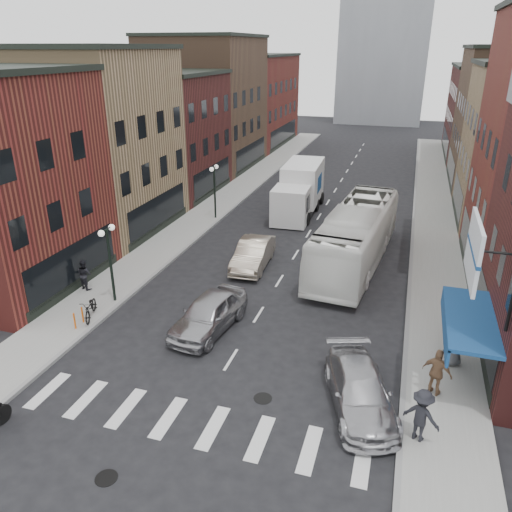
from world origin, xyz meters
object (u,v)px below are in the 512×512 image
(sedan_left_far, at_px, (253,254))
(ped_right_b, at_px, (437,372))
(sedan_left_near, at_px, (209,313))
(ped_left_solo, at_px, (85,274))
(bike_rack, at_px, (79,318))
(parked_bicycle, at_px, (91,308))
(ped_right_a, at_px, (421,415))
(curb_car, at_px, (360,391))
(transit_bus, at_px, (356,236))
(ped_right_c, at_px, (455,345))
(billboard_sign, at_px, (476,253))
(box_truck, at_px, (300,190))
(streetlamp_far, at_px, (214,182))
(streetlamp_near, at_px, (109,250))

(sedan_left_far, xyz_separation_m, ped_right_b, (10.10, -9.46, 0.29))
(sedan_left_near, distance_m, ped_left_solo, 8.00)
(bike_rack, distance_m, sedan_left_near, 6.07)
(parked_bicycle, bearing_deg, ped_right_a, -35.91)
(bike_rack, distance_m, parked_bicycle, 0.84)
(ped_left_solo, relative_size, ped_right_a, 0.87)
(curb_car, distance_m, ped_left_solo, 15.93)
(bike_rack, bearing_deg, sedan_left_far, 58.61)
(transit_bus, height_order, ped_right_c, transit_bus)
(billboard_sign, bearing_deg, box_truck, 116.19)
(box_truck, xyz_separation_m, ped_left_solo, (-7.89, -16.71, -0.88))
(ped_right_b, bearing_deg, parked_bicycle, 18.94)
(ped_right_c, bearing_deg, transit_bus, -91.29)
(parked_bicycle, bearing_deg, transit_bus, 21.55)
(bike_rack, distance_m, curb_car, 13.19)
(streetlamp_far, height_order, box_truck, streetlamp_far)
(streetlamp_near, relative_size, curb_car, 0.81)
(billboard_sign, distance_m, sedan_left_near, 11.91)
(billboard_sign, xyz_separation_m, ped_right_a, (-1.04, -2.09, -5.03))
(ped_right_c, bearing_deg, ped_right_a, 45.59)
(sedan_left_far, height_order, curb_car, sedan_left_far)
(parked_bicycle, relative_size, ped_right_b, 1.03)
(streetlamp_near, bearing_deg, box_truck, 71.91)
(streetlamp_far, height_order, parked_bicycle, streetlamp_far)
(ped_left_solo, distance_m, ped_right_a, 18.27)
(ped_right_a, bearing_deg, sedan_left_far, -28.67)
(ped_right_b, bearing_deg, sedan_left_near, 11.61)
(box_truck, distance_m, ped_right_b, 22.67)
(bike_rack, xyz_separation_m, ped_right_c, (16.42, 1.92, 0.49))
(ped_left_solo, xyz_separation_m, ped_right_c, (18.42, -1.49, 0.06))
(billboard_sign, bearing_deg, sedan_left_far, 136.79)
(billboard_sign, height_order, ped_right_c, billboard_sign)
(billboard_sign, distance_m, ped_right_a, 5.55)
(transit_bus, relative_size, ped_right_b, 6.68)
(sedan_left_near, bearing_deg, ped_right_b, -3.68)
(streetlamp_far, height_order, transit_bus, streetlamp_far)
(billboard_sign, relative_size, transit_bus, 0.29)
(streetlamp_far, bearing_deg, curb_car, -55.07)
(bike_rack, height_order, ped_right_b, ped_right_b)
(bike_rack, xyz_separation_m, ped_left_solo, (-2.00, 3.42, 0.43))
(sedan_left_near, bearing_deg, ped_right_c, 9.01)
(box_truck, bearing_deg, ped_right_b, -67.02)
(sedan_left_far, bearing_deg, parked_bicycle, -126.65)
(ped_left_solo, bearing_deg, ped_right_c, -166.06)
(ped_right_b, xyz_separation_m, ped_right_c, (0.73, 2.23, -0.06))
(transit_bus, height_order, curb_car, transit_bus)
(billboard_sign, bearing_deg, ped_right_b, 134.98)
(ped_right_b, height_order, ped_right_c, ped_right_b)
(ped_left_solo, bearing_deg, billboard_sign, -174.48)
(streetlamp_near, bearing_deg, ped_right_b, -10.97)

